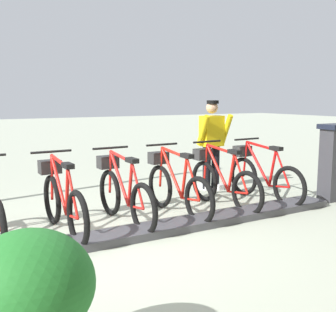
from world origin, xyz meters
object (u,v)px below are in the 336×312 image
at_px(bike_docked_0, 262,175).
at_px(worker_near_rack, 212,141).
at_px(bike_docked_4, 62,200).
at_px(planter_bush, 30,303).
at_px(bike_docked_1, 221,180).
at_px(bike_docked_3, 123,192).
at_px(bike_docked_2, 175,186).
at_px(payment_kiosk, 334,161).

xyz_separation_m(bike_docked_0, worker_near_rack, (1.09, 0.25, 0.48)).
bearing_deg(bike_docked_4, planter_bush, 161.35).
height_order(bike_docked_1, bike_docked_3, same).
bearing_deg(bike_docked_3, bike_docked_0, -90.00).
bearing_deg(planter_bush, bike_docked_2, -43.49).
height_order(payment_kiosk, worker_near_rack, worker_near_rack).
xyz_separation_m(payment_kiosk, bike_docked_4, (0.57, 4.41, -0.24)).
distance_m(bike_docked_0, bike_docked_4, 3.35).
distance_m(bike_docked_1, bike_docked_3, 1.68).
xyz_separation_m(payment_kiosk, worker_near_rack, (1.67, 1.30, 0.24)).
bearing_deg(worker_near_rack, payment_kiosk, -141.97).
height_order(payment_kiosk, planter_bush, payment_kiosk).
height_order(bike_docked_2, worker_near_rack, worker_near_rack).
bearing_deg(worker_near_rack, bike_docked_2, 127.44).
relative_size(bike_docked_1, worker_near_rack, 1.04).
height_order(bike_docked_0, bike_docked_4, same).
xyz_separation_m(bike_docked_0, bike_docked_4, (0.00, 3.35, 0.00)).
relative_size(bike_docked_1, bike_docked_3, 1.00).
height_order(payment_kiosk, bike_docked_0, payment_kiosk).
bearing_deg(planter_bush, bike_docked_3, -32.75).
bearing_deg(payment_kiosk, bike_docked_1, 73.20).
xyz_separation_m(bike_docked_4, planter_bush, (-2.74, 0.93, 0.11)).
distance_m(payment_kiosk, bike_docked_4, 4.45).
height_order(bike_docked_0, bike_docked_1, same).
bearing_deg(payment_kiosk, worker_near_rack, 38.03).
bearing_deg(bike_docked_4, worker_near_rack, -70.59).
bearing_deg(bike_docked_4, bike_docked_1, -90.00).
bearing_deg(planter_bush, payment_kiosk, -67.86).
distance_m(payment_kiosk, planter_bush, 5.76).
relative_size(bike_docked_0, bike_docked_1, 1.00).
distance_m(bike_docked_0, planter_bush, 5.08).
bearing_deg(worker_near_rack, planter_bush, 133.58).
xyz_separation_m(bike_docked_3, bike_docked_4, (0.00, 0.84, 0.00)).
distance_m(payment_kiosk, bike_docked_0, 1.22).
distance_m(bike_docked_1, bike_docked_2, 0.84).
relative_size(bike_docked_0, bike_docked_4, 1.00).
bearing_deg(bike_docked_2, worker_near_rack, -52.56).
relative_size(bike_docked_3, bike_docked_4, 1.00).
bearing_deg(bike_docked_1, bike_docked_4, 90.00).
distance_m(bike_docked_4, planter_bush, 2.90).
height_order(bike_docked_2, bike_docked_3, same).
bearing_deg(bike_docked_2, planter_bush, 136.51).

